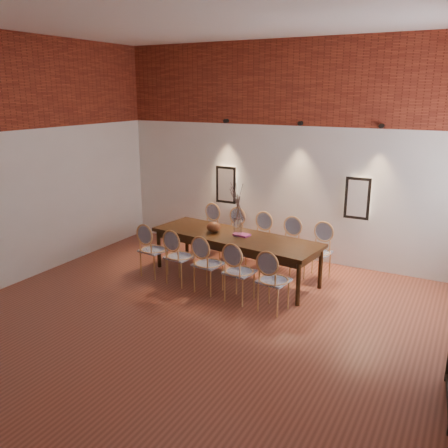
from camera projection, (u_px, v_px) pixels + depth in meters
The scene contains 24 objects.
floor at pixel (191, 334), 6.30m from camera, with size 7.00×7.00×0.02m, color brown.
ceiling at pixel (184, 6), 5.22m from camera, with size 7.00×7.00×0.02m, color silver.
wall_back at pixel (291, 153), 8.77m from camera, with size 7.00×0.10×4.00m, color silver.
brick_band_back at pixel (292, 82), 8.37m from camera, with size 7.00×0.02×1.50m, color maroon.
niche_left at pixel (227, 185), 9.47m from camera, with size 0.36×0.06×0.66m, color #FFEAC6.
niche_right at pixel (358, 198), 8.28m from camera, with size 0.36×0.06×0.66m, color #FFEAC6.
spot_fixture_left at pixel (226, 121), 9.10m from camera, with size 0.08×0.08×0.10m, color black.
spot_fixture_mid at pixel (300, 123), 8.42m from camera, with size 0.08×0.08×0.10m, color black.
spot_fixture_right at pixel (382, 126), 7.78m from camera, with size 0.08×0.08×0.10m, color black.
dining_table at pixel (235, 256), 8.11m from camera, with size 2.96×0.95×0.75m, color black.
chair_near_a at pixel (154, 250), 8.15m from camera, with size 0.44×0.44×0.94m, color tan, non-canonical shape.
chair_near_b at pixel (180, 256), 7.82m from camera, with size 0.44×0.44×0.94m, color tan, non-canonical shape.
chair_near_c at pixel (208, 264), 7.49m from camera, with size 0.44×0.44×0.94m, color tan, non-canonical shape.
chair_near_d at pixel (240, 272), 7.16m from camera, with size 0.44×0.44×0.94m, color tan, non-canonical shape.
chair_near_e at pixel (274, 280), 6.83m from camera, with size 0.44×0.44×0.94m, color tan, non-canonical shape.
chair_far_a at pixel (207, 230), 9.34m from camera, with size 0.44×0.44×0.94m, color tan, non-canonical shape.
chair_far_b at pixel (232, 235), 9.01m from camera, with size 0.44×0.44×0.94m, color tan, non-canonical shape.
chair_far_c at pixel (258, 240), 8.68m from camera, with size 0.44×0.44×0.94m, color tan, non-canonical shape.
chair_far_d at pixel (287, 246), 8.35m from camera, with size 0.44×0.44×0.94m, color tan, non-canonical shape.
chair_far_e at pixel (318, 252), 8.02m from camera, with size 0.44×0.44×0.94m, color tan, non-canonical shape.
vase at pixel (238, 227), 7.94m from camera, with size 0.14×0.14×0.30m, color silver.
dried_branches at pixel (238, 201), 7.82m from camera, with size 0.50×0.50×0.70m, color brown, non-canonical shape.
bowl at pixel (214, 227), 8.18m from camera, with size 0.24×0.24×0.18m, color #5F2D15.
book at pixel (242, 235), 7.99m from camera, with size 0.26×0.18×0.03m, color #832767.
Camera 1 is at (3.08, -4.79, 3.10)m, focal length 38.00 mm.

